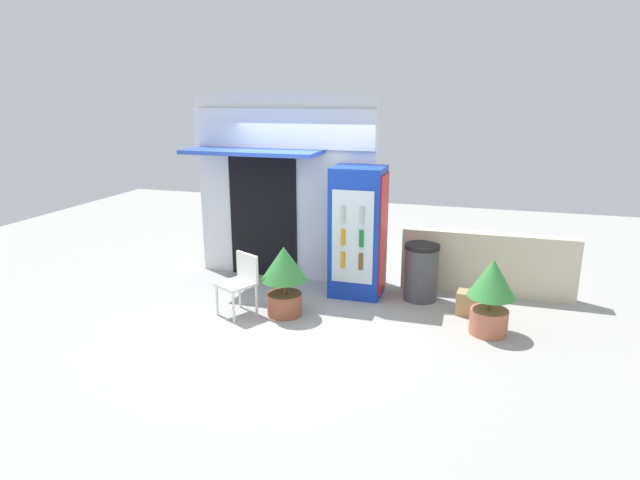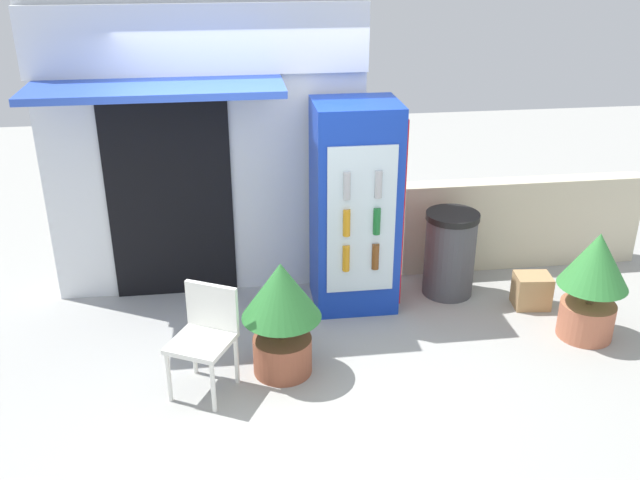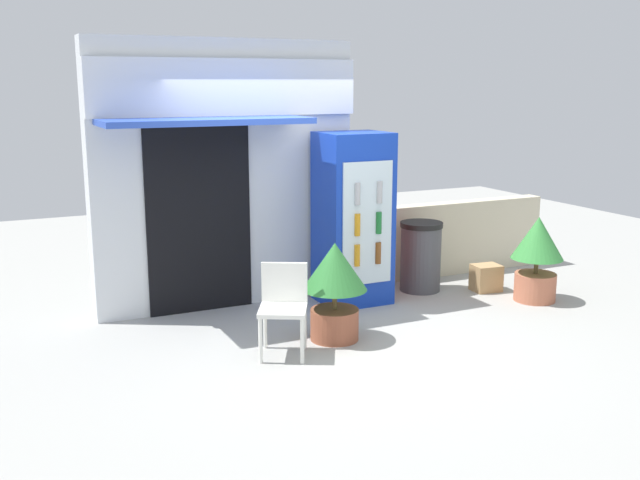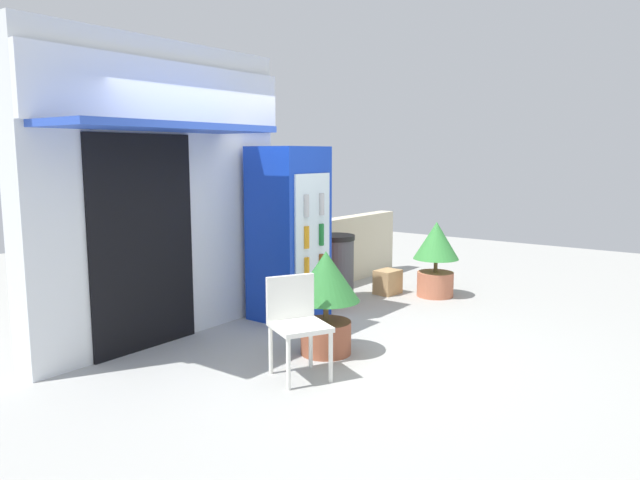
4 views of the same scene
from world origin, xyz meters
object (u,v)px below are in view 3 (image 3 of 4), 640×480
object	(u,v)px
drink_cooler	(354,218)
plastic_chair	(284,302)
potted_plant_curbside	(537,253)
potted_plant_near_shop	(335,282)
trash_bin	(421,256)
cardboard_box	(486,278)

from	to	relation	value
drink_cooler	plastic_chair	world-z (taller)	drink_cooler
potted_plant_curbside	drink_cooler	bearing A→B (deg)	154.97
potted_plant_near_shop	potted_plant_curbside	bearing A→B (deg)	3.89
potted_plant_near_shop	trash_bin	distance (m)	2.05
potted_plant_near_shop	potted_plant_curbside	xyz separation A→B (m)	(2.67, 0.18, -0.01)
drink_cooler	potted_plant_curbside	world-z (taller)	drink_cooler
potted_plant_near_shop	plastic_chair	bearing A→B (deg)	-168.27
drink_cooler	plastic_chair	distance (m)	1.87
plastic_chair	potted_plant_near_shop	bearing A→B (deg)	11.73
potted_plant_near_shop	trash_bin	xyz separation A→B (m)	(1.71, 1.11, -0.16)
potted_plant_curbside	potted_plant_near_shop	bearing A→B (deg)	-176.11
potted_plant_near_shop	drink_cooler	bearing A→B (deg)	54.08
potted_plant_near_shop	potted_plant_curbside	size ratio (longest dim) A/B	0.99
plastic_chair	potted_plant_near_shop	world-z (taller)	potted_plant_near_shop
drink_cooler	plastic_chair	size ratio (longest dim) A/B	2.31
plastic_chair	trash_bin	distance (m)	2.61
potted_plant_near_shop	cardboard_box	distance (m)	2.56
plastic_chair	cardboard_box	world-z (taller)	plastic_chair
trash_bin	potted_plant_near_shop	bearing A→B (deg)	-146.98
trash_bin	cardboard_box	world-z (taller)	trash_bin
potted_plant_curbside	cardboard_box	size ratio (longest dim) A/B	3.01
potted_plant_curbside	trash_bin	distance (m)	1.34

